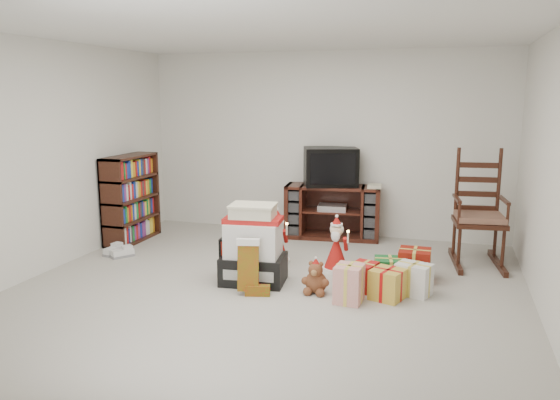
# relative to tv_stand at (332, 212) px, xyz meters

# --- Properties ---
(room) EXTENTS (5.01, 5.01, 2.51)m
(room) POSITION_rel_tv_stand_xyz_m (-0.20, -2.25, 0.89)
(room) COLOR #A49E96
(room) RESTS_ON ground
(tv_stand) EXTENTS (1.30, 0.58, 0.72)m
(tv_stand) POSITION_rel_tv_stand_xyz_m (0.00, 0.00, 0.00)
(tv_stand) COLOR #411A12
(tv_stand) RESTS_ON floor
(bookshelf) EXTENTS (0.31, 0.93, 1.14)m
(bookshelf) POSITION_rel_tv_stand_xyz_m (-2.51, -0.93, 0.19)
(bookshelf) COLOR #361B0E
(bookshelf) RESTS_ON floor
(rocking_chair) EXTENTS (0.66, 0.97, 1.37)m
(rocking_chair) POSITION_rel_tv_stand_xyz_m (1.83, -0.61, 0.11)
(rocking_chair) COLOR #361B0E
(rocking_chair) RESTS_ON floor
(gift_pile) EXTENTS (0.69, 0.54, 0.81)m
(gift_pile) POSITION_rel_tv_stand_xyz_m (-0.40, -2.01, -0.01)
(gift_pile) COLOR black
(gift_pile) RESTS_ON floor
(red_suitcase) EXTENTS (0.35, 0.21, 0.52)m
(red_suitcase) POSITION_rel_tv_stand_xyz_m (-0.60, -1.95, -0.14)
(red_suitcase) COLOR maroon
(red_suitcase) RESTS_ON floor
(stocking) EXTENTS (0.28, 0.17, 0.56)m
(stocking) POSITION_rel_tv_stand_xyz_m (-0.33, -2.34, -0.08)
(stocking) COLOR #0E7F0E
(stocking) RESTS_ON floor
(teddy_bear) EXTENTS (0.21, 0.19, 0.32)m
(teddy_bear) POSITION_rel_tv_stand_xyz_m (0.29, -2.12, -0.22)
(teddy_bear) COLOR brown
(teddy_bear) RESTS_ON floor
(santa_figurine) EXTENTS (0.30, 0.29, 0.62)m
(santa_figurine) POSITION_rel_tv_stand_xyz_m (0.34, -1.38, -0.12)
(santa_figurine) COLOR #9C1410
(santa_figurine) RESTS_ON floor
(mrs_claus_figurine) EXTENTS (0.31, 0.29, 0.63)m
(mrs_claus_figurine) POSITION_rel_tv_stand_xyz_m (-0.38, -1.28, -0.12)
(mrs_claus_figurine) COLOR #9C1410
(mrs_claus_figurine) RESTS_ON floor
(sneaker_pair) EXTENTS (0.38, 0.29, 0.10)m
(sneaker_pair) POSITION_rel_tv_stand_xyz_m (-2.29, -1.61, -0.31)
(sneaker_pair) COLOR silver
(sneaker_pair) RESTS_ON floor
(gift_cluster) EXTENTS (0.81, 1.13, 0.28)m
(gift_cluster) POSITION_rel_tv_stand_xyz_m (0.95, -1.86, -0.22)
(gift_cluster) COLOR #AD1513
(gift_cluster) RESTS_ON floor
(crt_television) EXTENTS (0.81, 0.70, 0.51)m
(crt_television) POSITION_rel_tv_stand_xyz_m (-0.04, 0.01, 0.61)
(crt_television) COLOR black
(crt_television) RESTS_ON tv_stand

